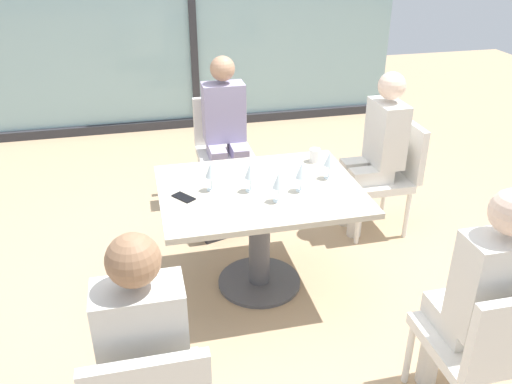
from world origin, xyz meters
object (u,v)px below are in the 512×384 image
at_px(handbag_0, 219,219).
at_px(wine_glass_0, 330,159).
at_px(person_far_right, 377,146).
at_px(person_front_right, 483,293).
at_px(chair_far_right, 388,170).
at_px(wine_glass_4, 250,172).
at_px(cell_phone_on_table, 184,197).
at_px(wine_glass_3, 278,181).
at_px(chair_front_right, 488,343).
at_px(wine_glass_1, 301,171).
at_px(chair_near_window, 224,144).
at_px(person_front_left, 145,347).
at_px(wine_glass_2, 211,171).
at_px(dining_table_main, 260,213).
at_px(coffee_cup, 315,155).
at_px(person_near_window, 225,126).

bearing_deg(handbag_0, wine_glass_0, -63.07).
height_order(person_far_right, person_front_right, same).
distance_m(chair_far_right, wine_glass_4, 1.38).
bearing_deg(cell_phone_on_table, wine_glass_3, -53.09).
xyz_separation_m(chair_front_right, wine_glass_1, (-0.53, 1.22, 0.37)).
bearing_deg(chair_near_window, person_front_left, -106.77).
bearing_deg(person_front_right, wine_glass_0, 103.42).
height_order(person_front_left, wine_glass_0, person_front_left).
height_order(wine_glass_2, wine_glass_3, same).
relative_size(dining_table_main, wine_glass_4, 6.73).
xyz_separation_m(wine_glass_2, cell_phone_on_table, (-0.18, -0.06, -0.13)).
height_order(chair_front_right, wine_glass_1, wine_glass_1).
xyz_separation_m(chair_near_window, person_front_left, (-0.76, -2.53, 0.20)).
bearing_deg(chair_near_window, wine_glass_3, -87.54).
bearing_deg(chair_far_right, coffee_cup, -162.40).
distance_m(person_near_window, cell_phone_on_table, 1.33).
xyz_separation_m(chair_near_window, cell_phone_on_table, (-0.48, -1.35, 0.24)).
bearing_deg(person_near_window, dining_table_main, -90.00).
xyz_separation_m(dining_table_main, handbag_0, (-0.16, 0.68, -0.41)).
height_order(wine_glass_1, wine_glass_4, same).
xyz_separation_m(person_near_window, person_far_right, (1.03, -0.69, 0.00)).
bearing_deg(dining_table_main, wine_glass_3, -71.63).
xyz_separation_m(person_front_left, wine_glass_0, (1.23, 1.25, 0.16)).
distance_m(chair_near_window, wine_glass_0, 1.42).
relative_size(wine_glass_4, cell_phone_on_table, 1.28).
bearing_deg(handbag_0, wine_glass_3, -92.95).
bearing_deg(chair_near_window, chair_front_right, -73.89).
relative_size(chair_front_right, wine_glass_1, 4.70).
relative_size(wine_glass_2, wine_glass_4, 1.00).
bearing_deg(dining_table_main, handbag_0, 103.23).
distance_m(person_front_left, wine_glass_1, 1.51).
bearing_deg(person_front_left, chair_far_right, 42.36).
height_order(person_front_right, cell_phone_on_table, person_front_right).
relative_size(chair_near_window, wine_glass_2, 4.70).
height_order(wine_glass_2, coffee_cup, wine_glass_2).
bearing_deg(person_front_right, chair_far_right, 77.76).
xyz_separation_m(person_far_right, wine_glass_0, (-0.56, -0.49, 0.16)).
distance_m(dining_table_main, coffee_cup, 0.60).
distance_m(chair_front_right, person_front_right, 0.23).
bearing_deg(person_front_left, handbag_0, 72.23).
bearing_deg(wine_glass_4, coffee_cup, 32.53).
bearing_deg(wine_glass_2, person_front_right, -49.71).
relative_size(chair_front_right, handbag_0, 2.90).
relative_size(person_front_left, wine_glass_3, 6.81).
bearing_deg(wine_glass_3, chair_far_right, 33.82).
distance_m(chair_far_right, coffee_cup, 0.76).
bearing_deg(wine_glass_0, person_front_right, -76.58).
relative_size(person_front_right, wine_glass_1, 6.81).
bearing_deg(chair_far_right, person_near_window, 148.88).
bearing_deg(chair_near_window, wine_glass_4, -92.79).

